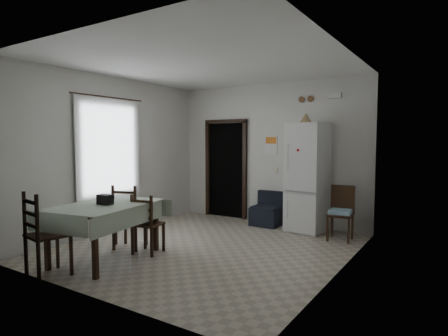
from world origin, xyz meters
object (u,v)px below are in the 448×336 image
fridge (307,178)px  dining_chair_far_left (130,216)px  corner_chair (340,213)px  dining_chair_near_head (48,234)px  dining_chair_far_right (148,223)px  dining_table (106,232)px  navy_seat (267,209)px

fridge → dining_chair_far_left: fridge is taller
corner_chair → dining_chair_near_head: bearing=-129.9°
fridge → dining_chair_far_right: size_ratio=2.23×
dining_table → dining_chair_far_right: dining_chair_far_right is taller
corner_chair → dining_chair_far_left: (-2.70, -2.27, 0.05)m
fridge → navy_seat: fridge is taller
dining_chair_near_head → dining_chair_far_right: bearing=-95.3°
fridge → navy_seat: size_ratio=3.00×
corner_chair → dining_chair_near_head: dining_chair_near_head is taller
dining_table → dining_chair_far_left: bearing=94.9°
fridge → dining_table: (-1.82, -3.22, -0.62)m
dining_table → dining_chair_far_left: dining_chair_far_left is taller
corner_chair → dining_table: bearing=-135.9°
corner_chair → dining_chair_far_right: size_ratio=1.02×
navy_seat → corner_chair: corner_chair is taller
dining_chair_near_head → dining_table: bearing=-86.5°
fridge → corner_chair: 0.97m
corner_chair → dining_chair_far_left: 3.53m
dining_table → dining_chair_near_head: 0.85m
dining_chair_near_head → fridge: bearing=-105.4°
fridge → navy_seat: bearing=-173.3°
dining_chair_far_right → dining_chair_near_head: size_ratio=0.85×
corner_chair → dining_chair_far_left: dining_chair_far_left is taller
fridge → dining_table: bearing=-112.8°
navy_seat → dining_chair_far_right: size_ratio=0.74×
dining_chair_far_left → dining_chair_near_head: bearing=73.2°
dining_table → dining_chair_far_left: 0.64m
dining_chair_near_head → dining_chair_far_left: bearing=-77.6°
dining_table → dining_chair_near_head: dining_chair_near_head is taller
fridge → dining_chair_far_right: bearing=-113.3°
navy_seat → dining_chair_far_left: bearing=-112.8°
dining_table → dining_chair_far_right: size_ratio=1.69×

